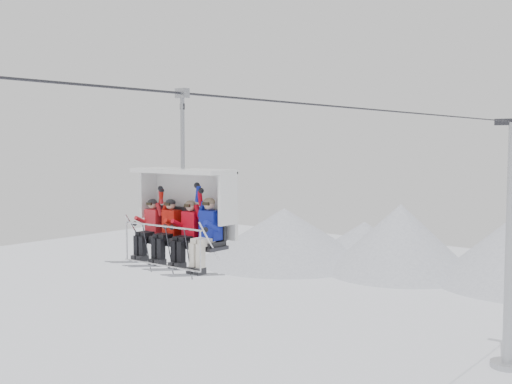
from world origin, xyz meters
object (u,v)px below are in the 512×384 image
Objects in this scene: chairlift_carrier at (187,206)px; skier_far_left at (150,227)px; skier_far_right at (207,231)px; skier_center_left at (168,228)px; skier_center_right at (188,230)px; lift_tower_right at (510,262)px.

skier_far_left is at bearing -160.98° from chairlift_carrier.
skier_center_left is at bearing -179.48° from skier_far_right.
skier_center_right reaches higher than skier_center_left.
skier_center_left is 1.22m from skier_far_right.
skier_far_right reaches higher than skier_center_right.
chairlift_carrier reaches higher than skier_center_left.
skier_center_right is (1.26, 0.01, 0.02)m from skier_far_left.
chairlift_carrier is 2.36× the size of skier_center_left.
chairlift_carrier is 0.68m from skier_center_left.
skier_far_left is 1.83m from skier_far_right.
skier_far_right reaches higher than skier_far_left.
skier_far_left is 1.00× the size of skier_center_left.
skier_center_left is 0.64m from skier_center_right.
chairlift_carrier reaches higher than skier_far_left.
lift_tower_right is at bearing 90.00° from chairlift_carrier.
skier_center_left is 0.97× the size of skier_far_right.
chairlift_carrier reaches higher than skier_far_right.
skier_far_right is (0.91, -0.30, -0.47)m from chairlift_carrier.
skier_center_right is (0.64, 0.00, 0.00)m from skier_center_left.
chairlift_carrier is at bearing 19.02° from skier_far_left.
chairlift_carrier is 2.36× the size of skier_center_right.
lift_tower_right is at bearing 92.09° from skier_far_right.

